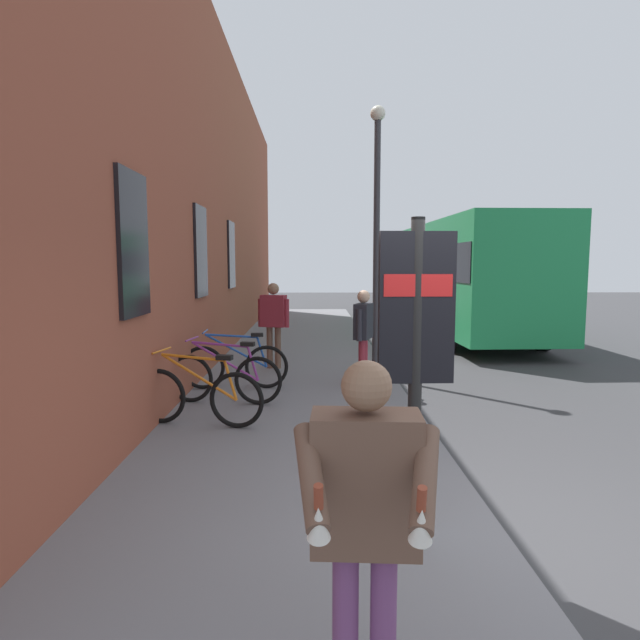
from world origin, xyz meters
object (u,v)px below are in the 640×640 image
at_px(bicycle_under_window, 198,396).
at_px(bicycle_far_end, 235,365).
at_px(pedestrian_by_facade, 363,327).
at_px(tourist_with_hotdogs, 366,505).
at_px(city_bus, 457,272).
at_px(street_lamp, 377,216).
at_px(bicycle_end_of_row, 224,378).
at_px(transit_info_sign, 416,329).
at_px(pedestrian_near_bus, 274,317).

distance_m(bicycle_under_window, bicycle_far_end, 2.02).
xyz_separation_m(pedestrian_by_facade, tourist_with_hotdogs, (-6.68, 0.63, 0.03)).
bearing_deg(pedestrian_by_facade, bicycle_far_end, 96.98).
xyz_separation_m(city_bus, street_lamp, (-6.43, 3.30, 1.15)).
bearing_deg(bicycle_end_of_row, pedestrian_by_facade, -61.13).
height_order(bicycle_under_window, bicycle_far_end, same).
bearing_deg(transit_info_sign, street_lamp, -4.11).
distance_m(bicycle_end_of_row, bicycle_far_end, 0.94).
bearing_deg(pedestrian_near_bus, street_lamp, -100.16).
xyz_separation_m(bicycle_under_window, city_bus, (9.79, -5.96, 1.41)).
xyz_separation_m(transit_info_sign, city_bus, (12.60, -3.74, 0.20)).
xyz_separation_m(bicycle_end_of_row, city_bus, (8.72, -5.81, 1.41)).
bearing_deg(bicycle_far_end, city_bus, -36.62).
bearing_deg(bicycle_far_end, bicycle_under_window, 174.89).
bearing_deg(tourist_with_hotdogs, bicycle_far_end, 13.30).
bearing_deg(tourist_with_hotdogs, city_bus, -16.72).
bearing_deg(bicycle_under_window, tourist_with_hotdogs, -158.93).
distance_m(bicycle_under_window, pedestrian_by_facade, 3.31).
height_order(bicycle_far_end, transit_info_sign, transit_info_sign).
bearing_deg(bicycle_end_of_row, transit_info_sign, -151.92).
distance_m(bicycle_under_window, city_bus, 11.55).
relative_size(city_bus, pedestrian_near_bus, 6.24).
distance_m(pedestrian_near_bus, tourist_with_hotdogs, 8.19).
height_order(city_bus, tourist_with_hotdogs, city_bus).
xyz_separation_m(bicycle_end_of_row, transit_info_sign, (-3.88, -2.07, 1.21)).
xyz_separation_m(bicycle_end_of_row, tourist_with_hotdogs, (-5.48, -1.54, 0.64)).
distance_m(bicycle_end_of_row, pedestrian_by_facade, 2.55).
bearing_deg(street_lamp, pedestrian_by_facade, 162.83).
xyz_separation_m(bicycle_under_window, pedestrian_near_bus, (3.72, -0.69, 0.64)).
bearing_deg(street_lamp, pedestrian_near_bus, 79.84).
relative_size(transit_info_sign, tourist_with_hotdogs, 1.45).
bearing_deg(street_lamp, tourist_with_hotdogs, 172.91).
distance_m(bicycle_under_window, bicycle_end_of_row, 1.09).
relative_size(bicycle_far_end, pedestrian_near_bus, 1.05).
height_order(city_bus, pedestrian_by_facade, city_bus).
relative_size(pedestrian_near_bus, street_lamp, 0.34).
xyz_separation_m(transit_info_sign, street_lamp, (6.17, -0.44, 1.35)).
bearing_deg(bicycle_end_of_row, bicycle_far_end, -1.71).
height_order(bicycle_under_window, bicycle_end_of_row, same).
bearing_deg(transit_info_sign, bicycle_end_of_row, 28.08).
distance_m(bicycle_end_of_row, street_lamp, 4.25).
height_order(bicycle_end_of_row, transit_info_sign, transit_info_sign).
relative_size(bicycle_far_end, pedestrian_by_facade, 1.09).
bearing_deg(bicycle_under_window, city_bus, -31.33).
xyz_separation_m(bicycle_under_window, tourist_with_hotdogs, (-4.41, -1.70, 0.64)).
relative_size(transit_info_sign, street_lamp, 0.49).
relative_size(bicycle_under_window, pedestrian_near_bus, 1.03).
xyz_separation_m(bicycle_far_end, pedestrian_by_facade, (0.26, -2.15, 0.60)).
bearing_deg(city_bus, bicycle_far_end, 143.38).
relative_size(bicycle_far_end, tourist_with_hotdogs, 1.07).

